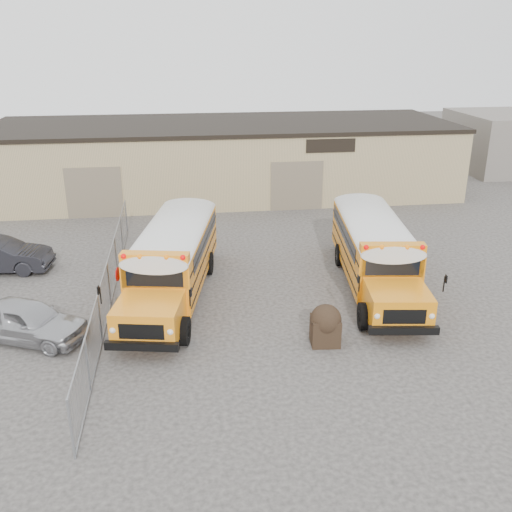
{
  "coord_description": "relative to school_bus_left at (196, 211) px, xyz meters",
  "views": [
    {
      "loc": [
        -2.99,
        -18.17,
        10.09
      ],
      "look_at": [
        -0.07,
        3.43,
        1.6
      ],
      "focal_mm": 40.0,
      "sensor_mm": 36.0,
      "label": 1
    }
  ],
  "objects": [
    {
      "name": "warehouse",
      "position": [
        2.29,
        10.23,
        0.66
      ],
      "size": [
        30.2,
        10.2,
        4.67
      ],
      "color": "#8F7E58",
      "rests_on": "ground"
    },
    {
      "name": "school_bus_left",
      "position": [
        0.0,
        0.0,
        0.0
      ],
      "size": [
        4.33,
        10.39,
        2.96
      ],
      "color": "orange",
      "rests_on": "ground"
    },
    {
      "name": "chainlink_fence",
      "position": [
        -3.71,
        -6.76,
        -0.81
      ],
      "size": [
        0.07,
        18.07,
        1.81
      ],
      "color": "gray",
      "rests_on": "ground"
    },
    {
      "name": "tarp_bundle",
      "position": [
        4.03,
        -10.94,
        -0.96
      ],
      "size": [
        1.08,
        1.08,
        1.47
      ],
      "color": "black",
      "rests_on": "ground"
    },
    {
      "name": "ground",
      "position": [
        2.29,
        -9.76,
        -1.71
      ],
      "size": [
        120.0,
        120.0,
        0.0
      ],
      "primitive_type": "plane",
      "color": "#32302E",
      "rests_on": "ground"
    },
    {
      "name": "school_bus_right",
      "position": [
        8.16,
        -0.14,
        -0.02
      ],
      "size": [
        3.73,
        10.22,
        2.92
      ],
      "color": "orange",
      "rests_on": "ground"
    },
    {
      "name": "car_silver",
      "position": [
        -6.29,
        -9.26,
        -0.97
      ],
      "size": [
        4.71,
        3.37,
        1.49
      ],
      "primitive_type": "imported",
      "rotation": [
        0.0,
        0.0,
        1.16
      ],
      "color": "#B2B3B7",
      "rests_on": "ground"
    }
  ]
}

